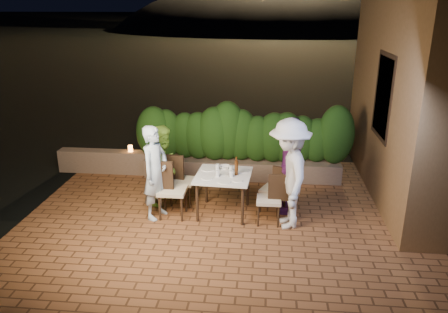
# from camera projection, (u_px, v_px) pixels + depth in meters

# --- Properties ---
(ground) EXTENTS (400.00, 400.00, 0.00)m
(ground) POSITION_uv_depth(u_px,v_px,m) (221.00, 228.00, 7.42)
(ground) COLOR black
(ground) RESTS_ON ground
(terrace_floor) EXTENTS (7.00, 6.00, 0.15)m
(terrace_floor) POSITION_uv_depth(u_px,v_px,m) (224.00, 217.00, 7.91)
(terrace_floor) COLOR brown
(terrace_floor) RESTS_ON ground
(building_wall) EXTENTS (1.60, 5.00, 5.00)m
(building_wall) POSITION_uv_depth(u_px,v_px,m) (425.00, 65.00, 8.11)
(building_wall) COLOR brown
(building_wall) RESTS_ON ground
(window_pane) EXTENTS (0.08, 1.00, 1.40)m
(window_pane) POSITION_uv_depth(u_px,v_px,m) (385.00, 96.00, 7.89)
(window_pane) COLOR black
(window_pane) RESTS_ON building_wall
(window_frame) EXTENTS (0.06, 1.15, 1.55)m
(window_frame) POSITION_uv_depth(u_px,v_px,m) (384.00, 96.00, 7.89)
(window_frame) COLOR black
(window_frame) RESTS_ON building_wall
(planter) EXTENTS (4.20, 0.55, 0.40)m
(planter) POSITION_uv_depth(u_px,v_px,m) (242.00, 168.00, 9.49)
(planter) COLOR brown
(planter) RESTS_ON ground
(hedge) EXTENTS (4.00, 0.70, 1.10)m
(hedge) POSITION_uv_depth(u_px,v_px,m) (242.00, 135.00, 9.24)
(hedge) COLOR #1A3B10
(hedge) RESTS_ON planter
(parapet) EXTENTS (2.20, 0.30, 0.50)m
(parapet) POSITION_uv_depth(u_px,v_px,m) (108.00, 161.00, 9.76)
(parapet) COLOR brown
(parapet) RESTS_ON ground
(hill) EXTENTS (52.00, 40.00, 22.00)m
(hill) POSITION_uv_depth(u_px,v_px,m) (278.00, 58.00, 64.86)
(hill) COLOR black
(hill) RESTS_ON ground
(dining_table) EXTENTS (1.01, 1.01, 0.75)m
(dining_table) POSITION_uv_depth(u_px,v_px,m) (223.00, 194.00, 7.79)
(dining_table) COLOR white
(dining_table) RESTS_ON ground
(plate_nw) EXTENTS (0.21, 0.21, 0.01)m
(plate_nw) POSITION_uv_depth(u_px,v_px,m) (207.00, 178.00, 7.50)
(plate_nw) COLOR white
(plate_nw) RESTS_ON dining_table
(plate_sw) EXTENTS (0.24, 0.24, 0.01)m
(plate_sw) POSITION_uv_depth(u_px,v_px,m) (208.00, 169.00, 7.89)
(plate_sw) COLOR white
(plate_sw) RESTS_ON dining_table
(plate_ne) EXTENTS (0.20, 0.20, 0.01)m
(plate_ne) POSITION_uv_depth(u_px,v_px,m) (238.00, 180.00, 7.40)
(plate_ne) COLOR white
(plate_ne) RESTS_ON dining_table
(plate_se) EXTENTS (0.25, 0.25, 0.01)m
(plate_se) POSITION_uv_depth(u_px,v_px,m) (242.00, 171.00, 7.82)
(plate_se) COLOR white
(plate_se) RESTS_ON dining_table
(plate_centre) EXTENTS (0.20, 0.20, 0.01)m
(plate_centre) POSITION_uv_depth(u_px,v_px,m) (223.00, 174.00, 7.67)
(plate_centre) COLOR white
(plate_centre) RESTS_ON dining_table
(plate_front) EXTENTS (0.22, 0.22, 0.01)m
(plate_front) POSITION_uv_depth(u_px,v_px,m) (224.00, 182.00, 7.33)
(plate_front) COLOR white
(plate_front) RESTS_ON dining_table
(glass_nw) EXTENTS (0.06, 0.06, 0.11)m
(glass_nw) POSITION_uv_depth(u_px,v_px,m) (218.00, 174.00, 7.54)
(glass_nw) COLOR silver
(glass_nw) RESTS_ON dining_table
(glass_sw) EXTENTS (0.07, 0.07, 0.12)m
(glass_sw) POSITION_uv_depth(u_px,v_px,m) (217.00, 167.00, 7.84)
(glass_sw) COLOR silver
(glass_sw) RESTS_ON dining_table
(glass_ne) EXTENTS (0.07, 0.07, 0.11)m
(glass_ne) POSITION_uv_depth(u_px,v_px,m) (231.00, 174.00, 7.53)
(glass_ne) COLOR silver
(glass_ne) RESTS_ON dining_table
(glass_se) EXTENTS (0.06, 0.06, 0.11)m
(glass_se) POSITION_uv_depth(u_px,v_px,m) (231.00, 169.00, 7.78)
(glass_se) COLOR silver
(glass_se) RESTS_ON dining_table
(beer_bottle) EXTENTS (0.06, 0.06, 0.33)m
(beer_bottle) POSITION_uv_depth(u_px,v_px,m) (236.00, 166.00, 7.59)
(beer_bottle) COLOR #45220B
(beer_bottle) RESTS_ON dining_table
(bowl) EXTENTS (0.22, 0.22, 0.05)m
(bowl) POSITION_uv_depth(u_px,v_px,m) (225.00, 167.00, 7.95)
(bowl) COLOR white
(bowl) RESTS_ON dining_table
(chair_left_front) EXTENTS (0.48, 0.48, 1.02)m
(chair_left_front) POSITION_uv_depth(u_px,v_px,m) (172.00, 189.00, 7.64)
(chair_left_front) COLOR black
(chair_left_front) RESTS_ON ground
(chair_left_back) EXTENTS (0.50, 0.50, 0.95)m
(chair_left_back) POSITION_uv_depth(u_px,v_px,m) (183.00, 180.00, 8.15)
(chair_left_back) COLOR black
(chair_left_back) RESTS_ON ground
(chair_right_front) EXTENTS (0.41, 0.41, 0.89)m
(chair_right_front) POSITION_uv_depth(u_px,v_px,m) (269.00, 199.00, 7.43)
(chair_right_front) COLOR black
(chair_right_front) RESTS_ON ground
(chair_right_back) EXTENTS (0.53, 0.53, 0.87)m
(chair_right_back) POSITION_uv_depth(u_px,v_px,m) (273.00, 189.00, 7.86)
(chair_right_back) COLOR black
(chair_right_back) RESTS_ON ground
(diner_blue) EXTENTS (0.58, 0.71, 1.67)m
(diner_blue) POSITION_uv_depth(u_px,v_px,m) (155.00, 173.00, 7.52)
(diner_blue) COLOR silver
(diner_blue) RESTS_ON ground
(diner_green) EXTENTS (0.76, 0.87, 1.51)m
(diner_green) POSITION_uv_depth(u_px,v_px,m) (165.00, 165.00, 8.11)
(diner_green) COLOR #8AC33C
(diner_green) RESTS_ON ground
(diner_white) EXTENTS (0.85, 1.29, 1.87)m
(diner_white) POSITION_uv_depth(u_px,v_px,m) (289.00, 174.00, 7.18)
(diner_white) COLOR silver
(diner_white) RESTS_ON ground
(diner_purple) EXTENTS (0.57, 1.08, 1.76)m
(diner_purple) POSITION_uv_depth(u_px,v_px,m) (291.00, 166.00, 7.70)
(diner_purple) COLOR #6C2674
(diner_purple) RESTS_ON ground
(parapet_lamp) EXTENTS (0.10, 0.10, 0.14)m
(parapet_lamp) POSITION_uv_depth(u_px,v_px,m) (130.00, 149.00, 9.60)
(parapet_lamp) COLOR orange
(parapet_lamp) RESTS_ON parapet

